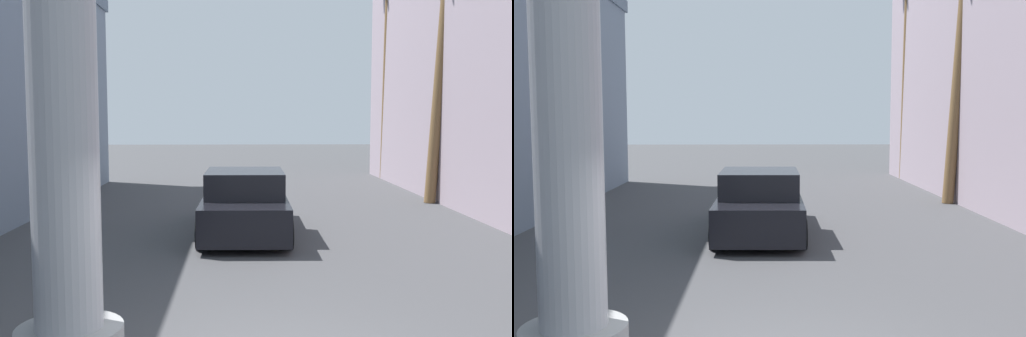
% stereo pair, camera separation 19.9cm
% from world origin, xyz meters
% --- Properties ---
extents(ground_plane, '(86.52, 86.52, 0.00)m').
position_xyz_m(ground_plane, '(0.00, 10.00, 0.00)').
color(ground_plane, '#424244').
extents(car_lead, '(2.14, 5.14, 1.56)m').
position_xyz_m(car_lead, '(-0.23, 7.88, 0.70)').
color(car_lead, black).
rests_on(car_lead, ground).
extents(palm_tree_mid_left, '(2.77, 2.66, 8.51)m').
position_xyz_m(palm_tree_mid_left, '(-6.41, 9.47, 5.32)').
color(palm_tree_mid_left, brown).
rests_on(palm_tree_mid_left, ground).
extents(palm_tree_far_right, '(2.39, 2.37, 8.92)m').
position_xyz_m(palm_tree_far_right, '(6.39, 19.84, 5.18)').
color(palm_tree_far_right, brown).
rests_on(palm_tree_far_right, ground).
extents(palm_tree_mid_right, '(3.41, 3.28, 9.58)m').
position_xyz_m(palm_tree_mid_right, '(6.18, 12.65, 5.98)').
color(palm_tree_mid_right, brown).
rests_on(palm_tree_mid_right, ground).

